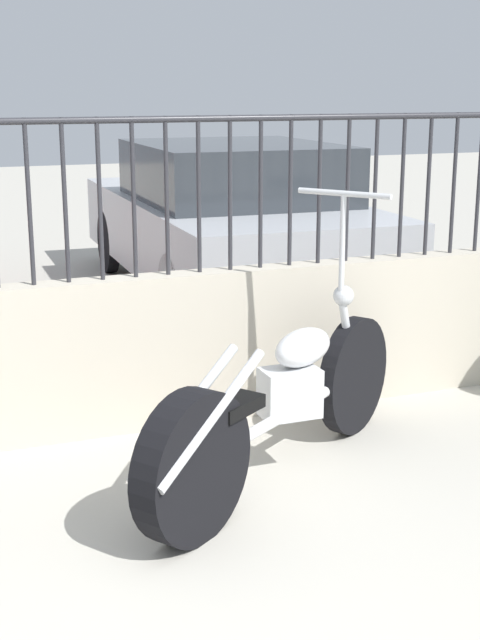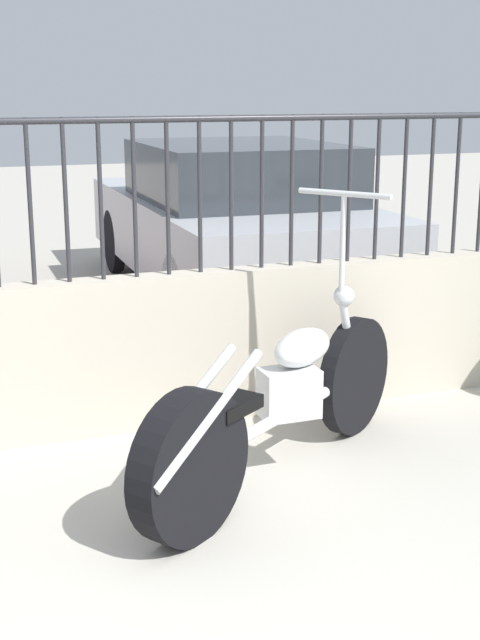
# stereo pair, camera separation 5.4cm
# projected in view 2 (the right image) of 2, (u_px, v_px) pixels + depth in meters

# --- Properties ---
(low_wall) EXTENTS (9.83, 0.18, 0.86)m
(low_wall) POSITION_uv_depth(u_px,v_px,m) (57.00, 361.00, 4.78)
(low_wall) COLOR beige
(low_wall) RESTS_ON ground_plane
(fence_railing) EXTENTS (9.83, 0.04, 0.85)m
(fence_railing) POSITION_uv_depth(u_px,v_px,m) (47.00, 176.00, 4.53)
(fence_railing) COLOR #2D2D33
(fence_railing) RESTS_ON low_wall
(motorcycle_white) EXTENTS (1.81, 1.31, 1.36)m
(motorcycle_white) POSITION_uv_depth(u_px,v_px,m) (270.00, 410.00, 4.19)
(motorcycle_white) COLOR black
(motorcycle_white) RESTS_ON ground_plane
(car_silver) EXTENTS (1.95, 4.21, 1.38)m
(car_silver) POSITION_uv_depth(u_px,v_px,m) (233.00, 219.00, 8.11)
(car_silver) COLOR black
(car_silver) RESTS_ON ground_plane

